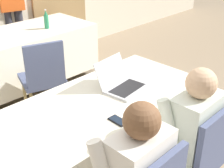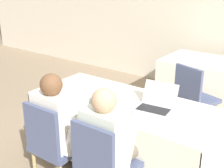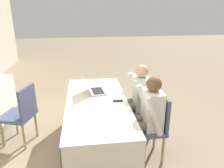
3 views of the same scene
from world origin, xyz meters
The scene contains 12 objects.
ground_plane centered at (0.00, 0.00, 0.00)m, with size 24.00×24.00×0.00m, color gray.
wall_back centered at (0.00, 2.72, 1.35)m, with size 12.00×0.06×2.70m.
conference_table_near centered at (0.00, 0.00, 0.58)m, with size 1.99×0.85×0.75m.
laptop centered at (0.35, 0.01, 0.80)m, with size 0.38×0.37×0.23m.
cell_phone centered at (-0.02, -0.29, 0.76)m, with size 0.08×0.14×0.01m.
paper_beside_laptop centered at (-0.43, 0.16, 0.75)m, with size 0.23×0.31×0.00m.
paper_centre_table centered at (-0.15, -0.02, 0.75)m, with size 0.30×0.35×0.00m.
chair_near_left centered at (-0.29, -0.73, 0.51)m, with size 0.44×0.44×0.92m.
chair_near_right centered at (0.29, -0.73, 0.51)m, with size 0.44×0.44×0.92m.
chair_far_spare centered at (0.30, 1.11, 0.51)m, with size 0.56×0.56×0.92m.
person_checkered_shirt centered at (-0.29, -0.63, 0.67)m, with size 0.50×0.52×1.18m.
person_white_shirt centered at (0.29, -0.63, 0.67)m, with size 0.50×0.52×1.18m.
Camera 2 is at (1.64, -2.42, 2.02)m, focal length 50.00 mm.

